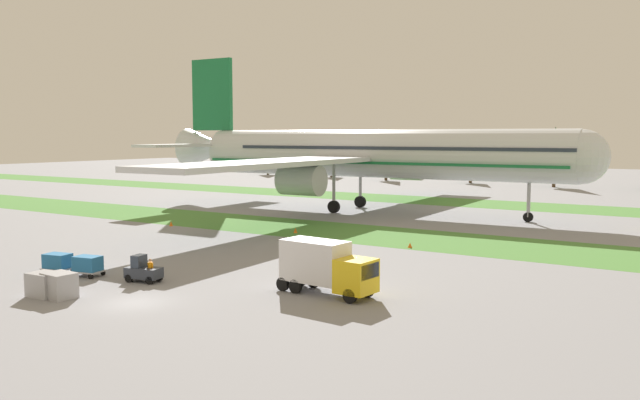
{
  "coord_description": "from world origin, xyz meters",
  "views": [
    {
      "loc": [
        31.82,
        -28.12,
        10.63
      ],
      "look_at": [
        -4.16,
        28.6,
        4.0
      ],
      "focal_mm": 36.65,
      "sensor_mm": 36.0,
      "label": 1
    }
  ],
  "objects_px": {
    "airliner": "(362,153)",
    "cargo_dolly_second": "(58,262)",
    "ground_crew_marshaller": "(150,269)",
    "catering_truck": "(326,266)",
    "baggage_tug": "(143,271)",
    "uld_container_0": "(59,285)",
    "taxiway_marker_0": "(295,230)",
    "cargo_dolly_lead": "(88,264)",
    "taxiway_marker_1": "(171,224)",
    "taxiway_marker_2": "(410,245)",
    "uld_container_1": "(45,285)"
  },
  "relations": [
    {
      "from": "uld_container_1",
      "to": "taxiway_marker_2",
      "type": "height_order",
      "value": "uld_container_1"
    },
    {
      "from": "cargo_dolly_lead",
      "to": "catering_truck",
      "type": "height_order",
      "value": "catering_truck"
    },
    {
      "from": "airliner",
      "to": "ground_crew_marshaller",
      "type": "height_order",
      "value": "airliner"
    },
    {
      "from": "catering_truck",
      "to": "uld_container_1",
      "type": "bearing_deg",
      "value": -51.17
    },
    {
      "from": "baggage_tug",
      "to": "taxiway_marker_2",
      "type": "bearing_deg",
      "value": 145.62
    },
    {
      "from": "uld_container_1",
      "to": "taxiway_marker_0",
      "type": "xyz_separation_m",
      "value": [
        -2.06,
        32.32,
        -0.52
      ]
    },
    {
      "from": "baggage_tug",
      "to": "cargo_dolly_lead",
      "type": "distance_m",
      "value": 5.03
    },
    {
      "from": "catering_truck",
      "to": "taxiway_marker_1",
      "type": "xyz_separation_m",
      "value": [
        -33.04,
        18.49,
        -1.66
      ]
    },
    {
      "from": "catering_truck",
      "to": "baggage_tug",
      "type": "bearing_deg",
      "value": -68.75
    },
    {
      "from": "catering_truck",
      "to": "uld_container_0",
      "type": "relative_size",
      "value": 3.56
    },
    {
      "from": "airliner",
      "to": "cargo_dolly_second",
      "type": "distance_m",
      "value": 50.17
    },
    {
      "from": "airliner",
      "to": "uld_container_0",
      "type": "xyz_separation_m",
      "value": [
        7.22,
        -54.42,
        -7.34
      ]
    },
    {
      "from": "taxiway_marker_0",
      "to": "baggage_tug",
      "type": "bearing_deg",
      "value": -80.67
    },
    {
      "from": "taxiway_marker_0",
      "to": "ground_crew_marshaller",
      "type": "bearing_deg",
      "value": -79.42
    },
    {
      "from": "uld_container_1",
      "to": "taxiway_marker_1",
      "type": "bearing_deg",
      "value": 121.26
    },
    {
      "from": "airliner",
      "to": "taxiway_marker_0",
      "type": "distance_m",
      "value": 24.03
    },
    {
      "from": "catering_truck",
      "to": "uld_container_0",
      "type": "bearing_deg",
      "value": -49.67
    },
    {
      "from": "taxiway_marker_0",
      "to": "taxiway_marker_1",
      "type": "xyz_separation_m",
      "value": [
        -15.53,
        -3.35,
        0.01
      ]
    },
    {
      "from": "catering_truck",
      "to": "uld_container_0",
      "type": "xyz_separation_m",
      "value": [
        -14.26,
        -10.22,
        -1.12
      ]
    },
    {
      "from": "ground_crew_marshaller",
      "to": "uld_container_0",
      "type": "relative_size",
      "value": 0.87
    },
    {
      "from": "cargo_dolly_second",
      "to": "airliner",
      "type": "bearing_deg",
      "value": 169.55
    },
    {
      "from": "taxiway_marker_0",
      "to": "taxiway_marker_1",
      "type": "height_order",
      "value": "taxiway_marker_1"
    },
    {
      "from": "cargo_dolly_second",
      "to": "taxiway_marker_0",
      "type": "distance_m",
      "value": 27.53
    },
    {
      "from": "cargo_dolly_lead",
      "to": "taxiway_marker_2",
      "type": "relative_size",
      "value": 5.08
    },
    {
      "from": "catering_truck",
      "to": "ground_crew_marshaller",
      "type": "xyz_separation_m",
      "value": [
        -12.74,
        -3.7,
        -1.01
      ]
    },
    {
      "from": "airliner",
      "to": "catering_truck",
      "type": "relative_size",
      "value": 11.15
    },
    {
      "from": "cargo_dolly_second",
      "to": "uld_container_1",
      "type": "xyz_separation_m",
      "value": [
        5.6,
        -5.03,
        -0.12
      ]
    },
    {
      "from": "taxiway_marker_0",
      "to": "taxiway_marker_2",
      "type": "bearing_deg",
      "value": -7.54
    },
    {
      "from": "cargo_dolly_second",
      "to": "taxiway_marker_1",
      "type": "distance_m",
      "value": 26.78
    },
    {
      "from": "cargo_dolly_lead",
      "to": "taxiway_marker_1",
      "type": "relative_size",
      "value": 4.2
    },
    {
      "from": "uld_container_0",
      "to": "taxiway_marker_2",
      "type": "height_order",
      "value": "uld_container_0"
    },
    {
      "from": "uld_container_0",
      "to": "airliner",
      "type": "bearing_deg",
      "value": 97.55
    },
    {
      "from": "taxiway_marker_2",
      "to": "cargo_dolly_lead",
      "type": "bearing_deg",
      "value": -121.62
    },
    {
      "from": "cargo_dolly_second",
      "to": "ground_crew_marshaller",
      "type": "xyz_separation_m",
      "value": [
        8.32,
        1.75,
        0.03
      ]
    },
    {
      "from": "ground_crew_marshaller",
      "to": "taxiway_marker_2",
      "type": "relative_size",
      "value": 3.61
    },
    {
      "from": "taxiway_marker_2",
      "to": "taxiway_marker_1",
      "type": "bearing_deg",
      "value": -177.3
    },
    {
      "from": "ground_crew_marshaller",
      "to": "airliner",
      "type": "bearing_deg",
      "value": -79.04
    },
    {
      "from": "cargo_dolly_second",
      "to": "uld_container_0",
      "type": "xyz_separation_m",
      "value": [
        6.8,
        -4.77,
        -0.08
      ]
    },
    {
      "from": "ground_crew_marshaller",
      "to": "taxiway_marker_1",
      "type": "xyz_separation_m",
      "value": [
        -20.3,
        22.19,
        -0.65
      ]
    },
    {
      "from": "uld_container_0",
      "to": "ground_crew_marshaller",
      "type": "bearing_deg",
      "value": 76.92
    },
    {
      "from": "uld_container_0",
      "to": "taxiway_marker_0",
      "type": "distance_m",
      "value": 32.23
    },
    {
      "from": "uld_container_0",
      "to": "taxiway_marker_1",
      "type": "relative_size",
      "value": 3.44
    },
    {
      "from": "catering_truck",
      "to": "taxiway_marker_1",
      "type": "distance_m",
      "value": 37.9
    },
    {
      "from": "ground_crew_marshaller",
      "to": "uld_container_1",
      "type": "xyz_separation_m",
      "value": [
        -2.71,
        -6.78,
        -0.14
      ]
    },
    {
      "from": "baggage_tug",
      "to": "ground_crew_marshaller",
      "type": "relative_size",
      "value": 1.61
    },
    {
      "from": "uld_container_0",
      "to": "uld_container_1",
      "type": "distance_m",
      "value": 1.23
    },
    {
      "from": "airliner",
      "to": "taxiway_marker_1",
      "type": "bearing_deg",
      "value": -25.94
    },
    {
      "from": "uld_container_0",
      "to": "taxiway_marker_0",
      "type": "height_order",
      "value": "uld_container_0"
    },
    {
      "from": "airliner",
      "to": "uld_container_1",
      "type": "bearing_deg",
      "value": 4.57
    },
    {
      "from": "baggage_tug",
      "to": "uld_container_0",
      "type": "relative_size",
      "value": 1.4
    }
  ]
}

